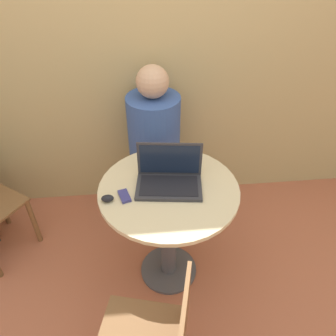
{
  "coord_description": "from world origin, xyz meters",
  "views": [
    {
      "loc": [
        -0.14,
        -1.35,
        1.98
      ],
      "look_at": [
        0.0,
        0.05,
        0.87
      ],
      "focal_mm": 35.0,
      "sensor_mm": 36.0,
      "label": 1
    }
  ],
  "objects": [
    {
      "name": "cell_phone",
      "position": [
        -0.24,
        -0.05,
        0.78
      ],
      "size": [
        0.08,
        0.11,
        0.02
      ],
      "color": "navy",
      "rests_on": "round_table"
    },
    {
      "name": "laptop",
      "position": [
        0.01,
        0.03,
        0.82
      ],
      "size": [
        0.38,
        0.26,
        0.23
      ],
      "color": "#2D2D33",
      "rests_on": "round_table"
    },
    {
      "name": "person_seated",
      "position": [
        -0.04,
        0.72,
        0.5
      ],
      "size": [
        0.38,
        0.58,
        1.22
      ],
      "color": "brown",
      "rests_on": "ground_plane"
    },
    {
      "name": "round_table",
      "position": [
        0.0,
        0.0,
        0.56
      ],
      "size": [
        0.79,
        0.79,
        0.77
      ],
      "color": "#4C4C51",
      "rests_on": "ground_plane"
    },
    {
      "name": "back_wall",
      "position": [
        0.0,
        0.86,
        1.3
      ],
      "size": [
        7.0,
        0.05,
        2.6
      ],
      "color": "tan",
      "rests_on": "ground_plane"
    },
    {
      "name": "ground_plane",
      "position": [
        0.0,
        0.0,
        0.0
      ],
      "size": [
        12.0,
        12.0,
        0.0
      ],
      "primitive_type": "plane",
      "color": "#B26042"
    },
    {
      "name": "computer_mouse",
      "position": [
        -0.33,
        -0.07,
        0.79
      ],
      "size": [
        0.07,
        0.04,
        0.04
      ],
      "color": "black",
      "rests_on": "round_table"
    }
  ]
}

